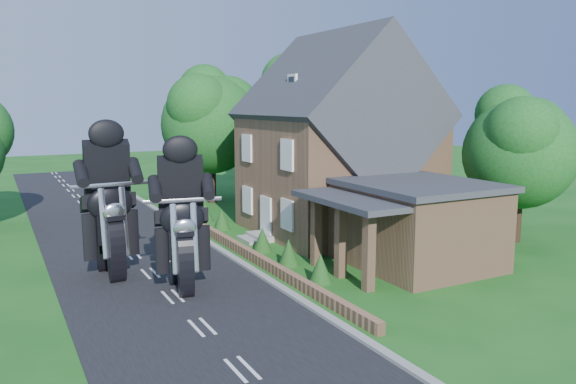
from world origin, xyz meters
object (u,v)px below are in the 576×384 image
motorcycle_lead (183,268)px  garden_wall (233,245)px  house (337,147)px  annex (414,223)px  motorcycle_follow (111,254)px

motorcycle_lead → garden_wall: bearing=-119.7°
garden_wall → motorcycle_lead: 5.93m
garden_wall → house: (6.19, 1.00, 4.14)m
garden_wall → annex: bearing=-46.2°
house → motorcycle_follow: (-11.87, -2.66, -3.45)m
motorcycle_lead → motorcycle_follow: 3.46m
annex → garden_wall: bearing=133.8°
garden_wall → motorcycle_lead: size_ratio=12.48×
garden_wall → annex: size_ratio=3.12×
annex → motorcycle_follow: annex is taller
house → motorcycle_follow: 12.64m
garden_wall → annex: annex is taller
motorcycle_lead → house: bearing=-141.0°
house → motorcycle_lead: house is taller
motorcycle_follow → motorcycle_lead: bearing=120.8°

